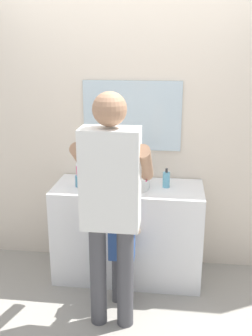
% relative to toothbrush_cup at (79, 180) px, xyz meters
% --- Properties ---
extents(ground_plane, '(14.00, 14.00, 0.00)m').
position_rel_toothbrush_cup_xyz_m(ground_plane, '(0.41, -0.25, -0.90)').
color(ground_plane, '#9E998E').
extents(back_wall, '(4.40, 0.10, 2.70)m').
position_rel_toothbrush_cup_xyz_m(back_wall, '(0.41, 0.37, 0.45)').
color(back_wall, beige).
rests_on(back_wall, ground).
extents(vanity_cabinet, '(1.27, 0.54, 0.84)m').
position_rel_toothbrush_cup_xyz_m(vanity_cabinet, '(0.41, 0.05, -0.48)').
color(vanity_cabinet, white).
rests_on(vanity_cabinet, ground).
extents(sink_basin, '(0.36, 0.36, 0.11)m').
position_rel_toothbrush_cup_xyz_m(sink_basin, '(0.41, 0.03, 0.00)').
color(sink_basin, silver).
rests_on(sink_basin, vanity_cabinet).
extents(faucet, '(0.18, 0.14, 0.18)m').
position_rel_toothbrush_cup_xyz_m(faucet, '(0.41, 0.25, 0.03)').
color(faucet, '#B7BABF').
rests_on(faucet, vanity_cabinet).
extents(toothbrush_cup, '(0.07, 0.07, 0.21)m').
position_rel_toothbrush_cup_xyz_m(toothbrush_cup, '(0.00, 0.00, 0.00)').
color(toothbrush_cup, '#4C8EB2').
rests_on(toothbrush_cup, vanity_cabinet).
extents(soap_bottle, '(0.06, 0.06, 0.16)m').
position_rel_toothbrush_cup_xyz_m(soap_bottle, '(0.73, 0.08, 0.01)').
color(soap_bottle, '#66B2D1').
rests_on(soap_bottle, vanity_cabinet).
extents(child_toddler, '(0.27, 0.27, 0.86)m').
position_rel_toothbrush_cup_xyz_m(child_toddler, '(0.41, -0.35, -0.38)').
color(child_toddler, '#47474C').
rests_on(child_toddler, ground).
extents(adult_parent, '(0.53, 0.56, 1.71)m').
position_rel_toothbrush_cup_xyz_m(adult_parent, '(0.37, -0.60, 0.13)').
color(adult_parent, '#47474C').
rests_on(adult_parent, ground).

